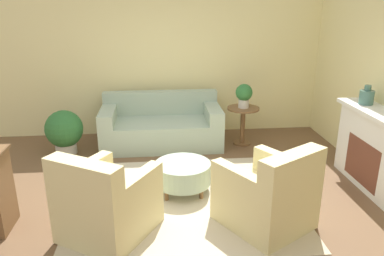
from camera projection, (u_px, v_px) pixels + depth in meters
ground_plane at (184, 200)px, 4.62m from camera, size 16.00×16.00×0.00m
wall_back at (172, 56)px, 6.66m from camera, size 9.17×0.12×2.80m
rug at (184, 200)px, 4.62m from camera, size 2.68×2.39×0.01m
couch at (161, 127)px, 6.33m from camera, size 1.97×0.99×0.85m
armchair_left at (106, 204)px, 3.83m from camera, size 1.13×1.16×0.93m
armchair_right at (269, 196)px, 3.98m from camera, size 1.13×1.16×0.93m
ottoman_table at (183, 173)px, 4.74m from camera, size 0.71×0.71×0.39m
side_table at (243, 119)px, 6.30m from camera, size 0.54×0.54×0.64m
fireplace at (377, 149)px, 4.77m from camera, size 0.44×1.48×1.03m
vase_mantel_near at (367, 97)px, 4.93m from camera, size 0.19×0.19×0.26m
potted_plant_on_side_table at (244, 94)px, 6.17m from camera, size 0.28×0.28×0.40m
potted_plant_floor at (64, 130)px, 5.92m from camera, size 0.59×0.59×0.71m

